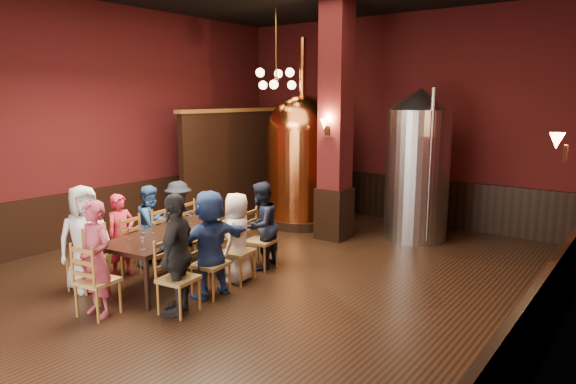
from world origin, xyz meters
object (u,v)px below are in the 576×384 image
Objects in this scene: dining_table at (178,234)px; rose_vase at (213,207)px; person_2 at (152,225)px; steel_vessel at (418,165)px; copper_kettle at (302,158)px; person_0 at (85,238)px; person_1 at (121,235)px.

rose_vase is (-0.07, 0.81, 0.27)m from dining_table.
person_2 is 0.46× the size of steel_vessel.
copper_kettle reaches higher than rose_vase.
steel_vessel reaches higher than person_0.
copper_kettle is at bearing -1.89° from person_1.
dining_table is 0.87× the size of steel_vessel.
rose_vase is at bearing -27.64° from person_1.
steel_vessel reaches higher than rose_vase.
steel_vessel is at bearing 57.18° from dining_table.
copper_kettle reaches higher than dining_table.
person_1 is 0.33× the size of copper_kettle.
person_2 is 0.34× the size of copper_kettle.
dining_table is at bearing -20.20° from person_0.
person_1 is at bearing 166.00° from person_2.
dining_table is 0.86m from rose_vase.
person_0 is at bearing -169.95° from person_1.
copper_kettle reaches higher than person_0.
dining_table is 1.90× the size of person_2.
person_1 is at bearing -94.23° from copper_kettle.
steel_vessel is at bearing -28.38° from person_1.
person_1 is 0.66m from person_2.
person_1 is 5.54m from steel_vessel.
steel_vessel is 9.10× the size of rose_vase.
person_0 reaches higher than person_1.
steel_vessel is (2.80, 4.71, 0.81)m from person_1.
person_2 reaches higher than rose_vase.
dining_table is 1.95× the size of person_1.
dining_table is 4.78m from steel_vessel.
rose_vase is (0.72, 1.26, 0.32)m from person_1.
person_1 is 4.47m from copper_kettle.
person_1 is 0.44× the size of steel_vessel.
steel_vessel is (2.00, 4.27, 0.76)m from dining_table.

